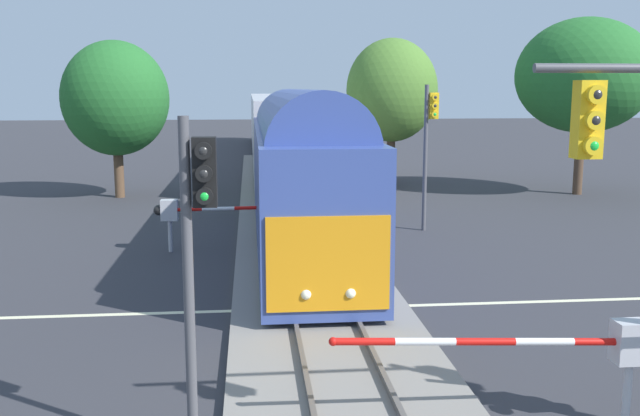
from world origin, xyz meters
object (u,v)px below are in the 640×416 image
object	(u,v)px
traffic_signal_far_side	(429,134)
maple_right_background	(584,76)
commuter_train	(277,133)
oak_behind_train	(115,99)
crossing_gate_near	(597,345)
elm_centre_background	(392,91)
crossing_gate_far	(190,211)
traffic_signal_median	(196,234)

from	to	relation	value
traffic_signal_far_side	maple_right_background	distance (m)	13.59
commuter_train	oak_behind_train	world-z (taller)	oak_behind_train
oak_behind_train	maple_right_background	world-z (taller)	maple_right_background
crossing_gate_near	elm_centre_background	world-z (taller)	elm_centre_background
oak_behind_train	maple_right_background	size ratio (longest dim) A/B	0.87
oak_behind_train	elm_centre_background	distance (m)	15.05
crossing_gate_far	oak_behind_train	xyz separation A→B (m)	(-4.62, 12.67, 3.60)
traffic_signal_far_side	maple_right_background	bearing A→B (deg)	40.09
crossing_gate_near	oak_behind_train	world-z (taller)	oak_behind_train
traffic_signal_far_side	maple_right_background	size ratio (longest dim) A/B	0.62
elm_centre_background	crossing_gate_near	bearing A→B (deg)	-94.80
crossing_gate_far	elm_centre_background	distance (m)	19.24
traffic_signal_far_side	crossing_gate_near	bearing A→B (deg)	-94.62
crossing_gate_far	commuter_train	bearing A→B (deg)	79.51
crossing_gate_near	traffic_signal_median	xyz separation A→B (m)	(-6.34, -0.30, 2.04)
crossing_gate_near	traffic_signal_far_side	distance (m)	16.52
maple_right_background	crossing_gate_far	bearing A→B (deg)	-149.29
crossing_gate_far	traffic_signal_median	world-z (taller)	traffic_signal_median
traffic_signal_median	oak_behind_train	bearing A→B (deg)	102.53
crossing_gate_near	traffic_signal_far_side	world-z (taller)	traffic_signal_far_side
commuter_train	traffic_signal_far_side	distance (m)	18.23
crossing_gate_far	maple_right_background	distance (m)	22.80
commuter_train	elm_centre_background	size ratio (longest dim) A/B	7.49
maple_right_background	oak_behind_train	bearing A→B (deg)	176.90
crossing_gate_far	crossing_gate_near	bearing A→B (deg)	-60.62
maple_right_background	elm_centre_background	world-z (taller)	maple_right_background
crossing_gate_far	oak_behind_train	bearing A→B (deg)	110.01
traffic_signal_median	traffic_signal_far_side	world-z (taller)	traffic_signal_far_side
traffic_signal_median	oak_behind_train	world-z (taller)	oak_behind_train
traffic_signal_median	traffic_signal_far_side	size ratio (longest dim) A/B	0.91
maple_right_background	elm_centre_background	distance (m)	10.18
maple_right_background	elm_centre_background	xyz separation A→B (m)	(-9.09, 4.51, -0.76)
traffic_signal_far_side	traffic_signal_median	bearing A→B (deg)	-114.79
traffic_signal_median	traffic_signal_far_side	bearing A→B (deg)	65.21
crossing_gate_far	traffic_signal_far_side	bearing A→B (deg)	17.20
commuter_train	crossing_gate_near	world-z (taller)	commuter_train
crossing_gate_near	elm_centre_background	xyz separation A→B (m)	(2.47, 29.43, 3.97)
crossing_gate_near	crossing_gate_far	size ratio (longest dim) A/B	0.90
commuter_train	oak_behind_train	xyz separation A→B (m)	(-8.36, -7.54, 2.27)
crossing_gate_far	traffic_signal_median	xyz separation A→B (m)	(1.27, -13.82, 2.05)
commuter_train	oak_behind_train	bearing A→B (deg)	-137.96
crossing_gate_far	maple_right_background	bearing A→B (deg)	30.71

